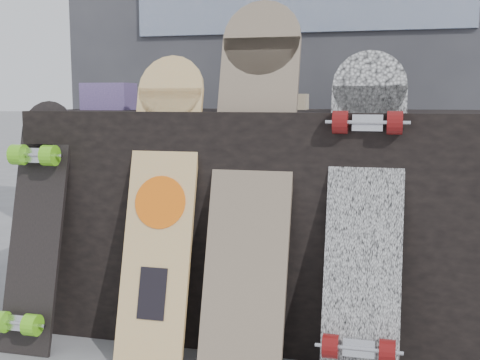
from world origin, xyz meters
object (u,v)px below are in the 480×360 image
(vendor_table, at_px, (265,219))
(skateboard_dark, at_px, (34,223))
(longboard_geisha, at_px, (161,198))
(longboard_celtic, at_px, (253,169))
(longboard_cascadia, at_px, (365,211))

(vendor_table, height_order, skateboard_dark, skateboard_dark)
(longboard_geisha, xyz_separation_m, skateboard_dark, (-0.44, -0.05, -0.10))
(longboard_celtic, xyz_separation_m, longboard_cascadia, (0.36, -0.05, -0.11))
(longboard_celtic, bearing_deg, skateboard_dark, -172.85)
(vendor_table, height_order, longboard_celtic, longboard_celtic)
(longboard_cascadia, bearing_deg, vendor_table, 137.70)
(skateboard_dark, bearing_deg, vendor_table, 28.00)
(longboard_celtic, height_order, longboard_cascadia, longboard_celtic)
(longboard_celtic, bearing_deg, longboard_geisha, -171.00)
(longboard_celtic, bearing_deg, vendor_table, 93.49)
(longboard_geisha, distance_m, skateboard_dark, 0.45)
(longboard_geisha, xyz_separation_m, longboard_cascadia, (0.65, -0.00, -0.01))
(vendor_table, relative_size, longboard_cascadia, 1.61)
(vendor_table, bearing_deg, longboard_cascadia, -42.30)
(longboard_geisha, relative_size, skateboard_dark, 1.18)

